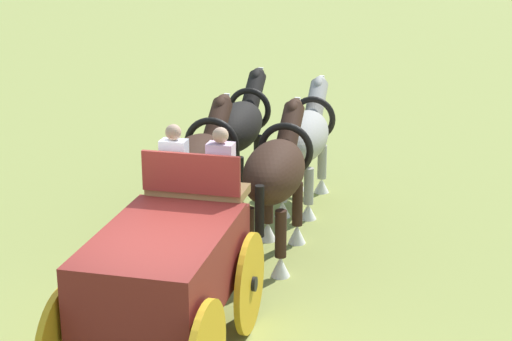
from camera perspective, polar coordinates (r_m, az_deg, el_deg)
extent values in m
cube|color=maroon|center=(10.37, -6.41, -6.67)|extent=(2.88, 2.27, 0.94)
cube|color=brown|center=(11.50, -3.97, -1.33)|extent=(0.99, 1.46, 0.12)
cube|color=maroon|center=(12.08, -3.34, -3.56)|extent=(0.64, 1.21, 0.60)
cube|color=maroon|center=(11.12, -4.47, -0.20)|extent=(0.52, 1.29, 0.55)
cube|color=gold|center=(10.62, -6.30, -9.48)|extent=(2.65, 1.09, 0.16)
cylinder|color=gold|center=(11.74, -8.60, -6.78)|extent=(1.32, 0.54, 1.38)
cylinder|color=black|center=(11.74, -8.60, -6.78)|extent=(0.25, 0.24, 0.20)
cylinder|color=gold|center=(11.25, -0.44, -7.71)|extent=(1.32, 0.54, 1.38)
cylinder|color=black|center=(11.25, -0.44, -7.71)|extent=(0.25, 0.24, 0.20)
cylinder|color=brown|center=(12.80, -2.48, -4.20)|extent=(2.48, 0.98, 0.10)
cube|color=#2D2D33|center=(11.66, -5.37, -0.37)|extent=(0.49, 0.44, 0.16)
cube|color=silver|center=(11.47, -5.60, 0.76)|extent=(0.35, 0.42, 0.55)
sphere|color=tan|center=(11.36, -5.66, 2.61)|extent=(0.22, 0.22, 0.22)
cube|color=slate|center=(11.47, -2.23, -0.61)|extent=(0.49, 0.44, 0.16)
cube|color=silver|center=(11.28, -2.41, 0.53)|extent=(0.35, 0.42, 0.55)
sphere|color=tan|center=(11.17, -2.44, 2.41)|extent=(0.22, 0.22, 0.22)
ellipsoid|color=#331E14|center=(13.55, -4.12, 0.31)|extent=(2.21, 1.58, 0.95)
cylinder|color=#331E14|center=(14.50, -4.21, -1.74)|extent=(0.18, 0.18, 0.74)
cone|color=silver|center=(14.69, -4.17, -3.69)|extent=(0.30, 0.30, 0.32)
cylinder|color=#331E14|center=(14.36, -2.21, -1.90)|extent=(0.18, 0.18, 0.74)
cone|color=silver|center=(14.55, -2.19, -3.87)|extent=(0.30, 0.30, 0.32)
cylinder|color=#331E14|center=(13.26, -6.04, -3.71)|extent=(0.18, 0.18, 0.74)
cone|color=silver|center=(13.47, -5.96, -5.81)|extent=(0.30, 0.30, 0.32)
cylinder|color=#331E14|center=(13.10, -3.87, -3.92)|extent=(0.18, 0.18, 0.74)
cone|color=silver|center=(13.31, -3.82, -6.04)|extent=(0.30, 0.30, 0.32)
cylinder|color=#331E14|center=(14.60, -2.66, 3.27)|extent=(1.01, 0.66, 0.81)
ellipsoid|color=#331E14|center=(14.88, -2.28, 4.58)|extent=(0.65, 0.45, 0.32)
cube|color=silver|center=(15.15, -1.99, 4.82)|extent=(0.09, 0.11, 0.24)
torus|color=black|center=(14.34, -3.05, 1.74)|extent=(0.45, 0.96, 0.98)
cylinder|color=black|center=(12.70, -5.51, -2.38)|extent=(0.14, 0.14, 0.80)
ellipsoid|color=#331E14|center=(13.22, 1.26, -0.05)|extent=(2.14, 1.53, 0.92)
cylinder|color=#331E14|center=(14.15, 0.82, -2.13)|extent=(0.18, 0.18, 0.76)
cone|color=silver|center=(14.35, 0.81, -4.16)|extent=(0.30, 0.30, 0.33)
cylinder|color=#331E14|center=(14.06, 2.84, -2.29)|extent=(0.18, 0.18, 0.76)
cone|color=silver|center=(14.25, 2.81, -4.34)|extent=(0.30, 0.30, 0.33)
cylinder|color=#331E14|center=(12.92, -0.51, -4.13)|extent=(0.18, 0.18, 0.76)
cone|color=silver|center=(13.13, -0.50, -6.33)|extent=(0.30, 0.30, 0.33)
cylinder|color=#331E14|center=(12.81, 1.70, -4.33)|extent=(0.18, 0.18, 0.76)
cone|color=silver|center=(13.03, 1.68, -6.54)|extent=(0.30, 0.30, 0.33)
cylinder|color=#331E14|center=(14.28, 2.34, 2.95)|extent=(1.01, 0.66, 0.81)
ellipsoid|color=#331E14|center=(14.57, 2.63, 4.30)|extent=(0.65, 0.45, 0.32)
cube|color=silver|center=(14.83, 2.84, 4.54)|extent=(0.09, 0.11, 0.24)
torus|color=black|center=(14.01, 2.03, 1.41)|extent=(0.44, 0.93, 0.95)
cylinder|color=black|center=(12.38, 0.24, -2.79)|extent=(0.14, 0.14, 0.80)
ellipsoid|color=black|center=(15.95, -1.32, 3.01)|extent=(2.34, 1.55, 0.87)
cylinder|color=black|center=(16.92, -1.42, 1.25)|extent=(0.18, 0.18, 0.76)
cone|color=silver|center=(17.08, -1.41, -0.50)|extent=(0.30, 0.30, 0.33)
cylinder|color=black|center=(16.81, 0.15, 1.14)|extent=(0.18, 0.18, 0.76)
cone|color=silver|center=(16.97, 0.15, -0.62)|extent=(0.30, 0.30, 0.33)
cylinder|color=black|center=(15.52, -2.86, -0.31)|extent=(0.18, 0.18, 0.76)
cone|color=silver|center=(15.70, -2.83, -2.20)|extent=(0.30, 0.30, 0.33)
cylinder|color=black|center=(15.40, -1.16, -0.44)|extent=(0.18, 0.18, 0.76)
cone|color=silver|center=(15.58, -1.15, -2.34)|extent=(0.30, 0.30, 0.33)
cylinder|color=black|center=(17.12, -0.17, 5.39)|extent=(1.01, 0.66, 0.81)
ellipsoid|color=black|center=(17.42, 0.12, 6.48)|extent=(0.65, 0.45, 0.32)
cube|color=silver|center=(17.69, 0.33, 6.65)|extent=(0.09, 0.11, 0.24)
torus|color=black|center=(16.84, -0.47, 4.17)|extent=(0.42, 0.89, 0.90)
cylinder|color=black|center=(14.98, -2.42, 0.81)|extent=(0.14, 0.14, 0.80)
ellipsoid|color=#9E998E|center=(15.70, 3.28, 2.33)|extent=(2.33, 1.56, 0.87)
cylinder|color=#9E998E|center=(16.66, 2.90, 0.70)|extent=(0.18, 0.18, 0.68)
cone|color=silver|center=(16.81, 2.87, -0.88)|extent=(0.30, 0.30, 0.29)
cylinder|color=#9E998E|center=(16.58, 4.53, 0.59)|extent=(0.18, 0.18, 0.68)
cone|color=silver|center=(16.73, 4.49, -1.00)|extent=(0.30, 0.30, 0.29)
cylinder|color=#9E998E|center=(15.25, 1.83, -0.93)|extent=(0.18, 0.18, 0.68)
cone|color=silver|center=(15.41, 1.82, -2.64)|extent=(0.30, 0.30, 0.29)
cylinder|color=#9E998E|center=(15.16, 3.61, -1.06)|extent=(0.18, 0.18, 0.68)
cone|color=silver|center=(15.33, 3.58, -2.79)|extent=(0.30, 0.30, 0.29)
cylinder|color=#9E998E|center=(16.89, 4.13, 4.79)|extent=(1.01, 0.66, 0.81)
ellipsoid|color=#9E998E|center=(17.19, 4.35, 5.90)|extent=(0.65, 0.45, 0.32)
cube|color=silver|center=(17.46, 4.50, 6.08)|extent=(0.09, 0.11, 0.24)
torus|color=black|center=(16.60, 3.89, 3.54)|extent=(0.42, 0.89, 0.91)
cylinder|color=black|center=(14.73, 2.47, 0.06)|extent=(0.14, 0.14, 0.80)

